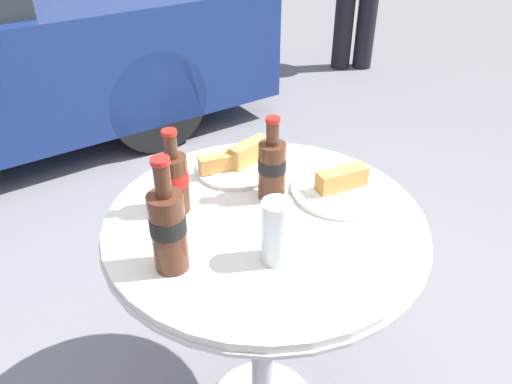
% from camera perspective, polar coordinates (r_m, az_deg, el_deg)
% --- Properties ---
extents(bistro_table, '(0.77, 0.77, 0.77)m').
position_cam_1_polar(bistro_table, '(1.28, 0.98, -7.99)').
color(bistro_table, '#B7B7BC').
rests_on(bistro_table, ground_plane).
extents(cola_bottle_left, '(0.07, 0.07, 0.26)m').
position_cam_1_polar(cola_bottle_left, '(1.00, -10.01, -3.98)').
color(cola_bottle_left, '#4C2819').
rests_on(cola_bottle_left, bistro_table).
extents(cola_bottle_right, '(0.07, 0.07, 0.21)m').
position_cam_1_polar(cola_bottle_right, '(1.18, -9.34, 1.37)').
color(cola_bottle_right, '#4C2819').
rests_on(cola_bottle_right, bistro_table).
extents(cola_bottle_center, '(0.07, 0.07, 0.22)m').
position_cam_1_polar(cola_bottle_center, '(1.21, 1.83, 2.88)').
color(cola_bottle_center, '#4C2819').
rests_on(cola_bottle_center, bistro_table).
extents(drinking_glass, '(0.06, 0.06, 0.14)m').
position_cam_1_polar(drinking_glass, '(1.03, 2.35, -4.81)').
color(drinking_glass, black).
rests_on(drinking_glass, bistro_table).
extents(lunch_plate_near, '(0.26, 0.26, 0.07)m').
position_cam_1_polar(lunch_plate_near, '(1.28, 9.73, 0.55)').
color(lunch_plate_near, silver).
rests_on(lunch_plate_near, bistro_table).
extents(lunch_plate_far, '(0.22, 0.22, 0.07)m').
position_cam_1_polar(lunch_plate_far, '(1.36, -2.16, 3.36)').
color(lunch_plate_far, silver).
rests_on(lunch_plate_far, bistro_table).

